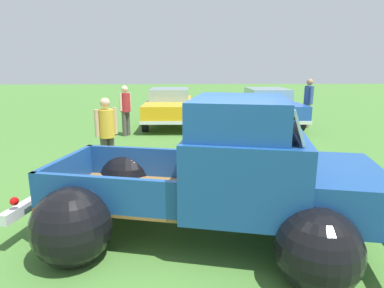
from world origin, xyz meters
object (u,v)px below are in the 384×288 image
Objects in this scene: spectator_2 at (125,107)px; lane_cone_0 at (250,156)px; show_car_1 at (268,105)px; vintage_pickup_truck at (225,184)px; show_car_0 at (170,105)px; spectator_1 at (308,100)px; spectator_0 at (107,131)px.

spectator_2 is 5.21m from lane_cone_0.
spectator_2 is at bearing -68.66° from show_car_1.
vintage_pickup_truck reaches higher than spectator_2.
vintage_pickup_truck reaches higher than show_car_0.
show_car_0 is 7.33× the size of lane_cone_0.
spectator_2 is at bearing -165.36° from spectator_1.
spectator_1 is at bearing 57.72° from lane_cone_0.
spectator_2 is (-6.69, -1.28, -0.11)m from spectator_1.
lane_cone_0 is at bearing 19.51° from show_car_0.
spectator_1 is (5.28, -0.91, 0.28)m from show_car_0.
spectator_2 is at bearing -31.65° from show_car_0.
show_car_0 is 5.36m from spectator_1.
spectator_0 is at bearing -176.57° from lane_cone_0.
lane_cone_0 is (3.18, 0.19, -0.63)m from spectator_0.
lane_cone_0 is at bearing -16.47° from spectator_2.
spectator_2 is at bearing 122.00° from vintage_pickup_truck.
vintage_pickup_truck is 9.18m from show_car_0.
lane_cone_0 is at bearing -18.05° from show_car_1.
show_car_0 is 3.95m from show_car_1.
show_car_1 is 7.48× the size of lane_cone_0.
spectator_0 is at bearing -39.76° from show_car_1.
spectator_0 is at bearing 139.89° from vintage_pickup_truck.
vintage_pickup_truck reaches higher than spectator_1.
show_car_0 is 2.75× the size of spectator_2.
vintage_pickup_truck is 2.97× the size of spectator_0.
spectator_0 is at bearing -54.43° from spectator_2.
spectator_2 reaches higher than show_car_0.
show_car_1 is at bearing 72.11° from lane_cone_0.
spectator_1 is at bearing 87.58° from spectator_0.
vintage_pickup_truck is 7.35m from spectator_2.
show_car_0 is (-1.03, 9.12, 0.03)m from vintage_pickup_truck.
spectator_1 is 6.14m from lane_cone_0.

